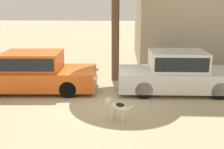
# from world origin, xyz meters

# --- Properties ---
(ground_plane) EXTENTS (80.00, 80.00, 0.00)m
(ground_plane) POSITION_xyz_m (0.00, 0.00, 0.00)
(ground_plane) COLOR tan
(parked_sedan_nearest) EXTENTS (4.84, 2.04, 1.50)m
(parked_sedan_nearest) POSITION_xyz_m (-2.42, 1.05, 0.74)
(parked_sedan_nearest) COLOR #D15619
(parked_sedan_nearest) RESTS_ON ground_plane
(parked_sedan_second) EXTENTS (4.57, 1.79, 1.56)m
(parked_sedan_second) POSITION_xyz_m (3.01, 1.13, 0.76)
(parked_sedan_second) COLOR silver
(parked_sedan_second) RESTS_ON ground_plane
(stray_dog_spotted) EXTENTS (0.87, 0.61, 0.66)m
(stray_dog_spotted) POSITION_xyz_m (0.81, -1.47, 0.43)
(stray_dog_spotted) COLOR beige
(stray_dog_spotted) RESTS_ON ground_plane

